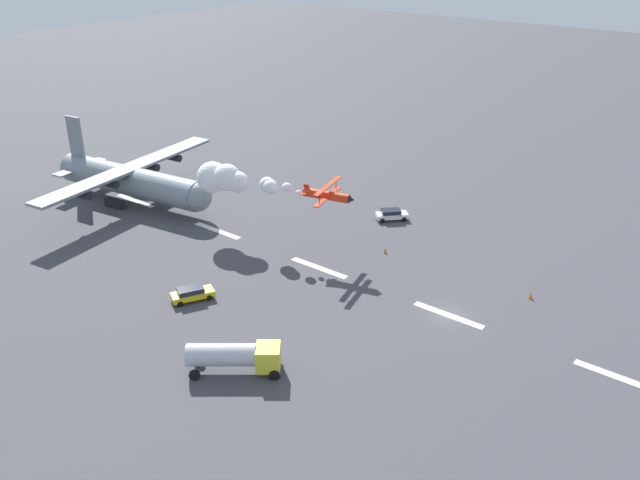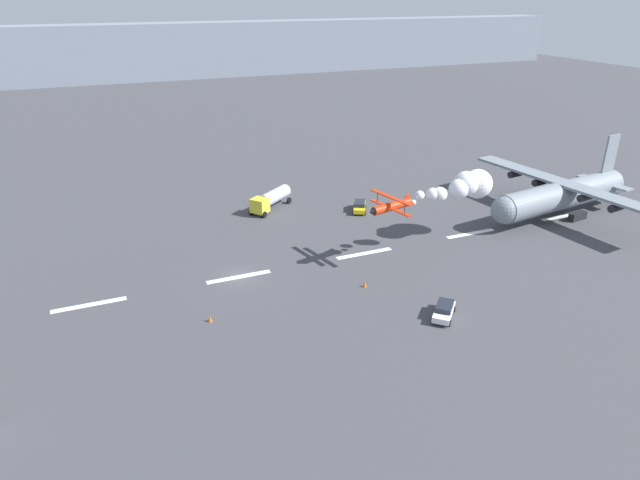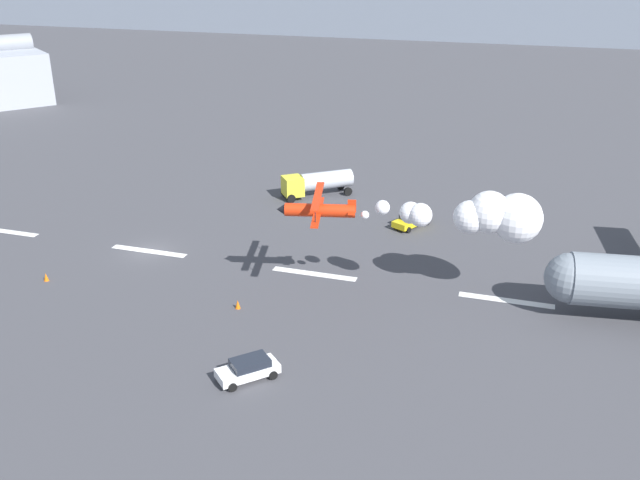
{
  "view_description": "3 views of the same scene",
  "coord_description": "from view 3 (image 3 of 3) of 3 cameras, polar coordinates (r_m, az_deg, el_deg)",
  "views": [
    {
      "loc": [
        -25.53,
        55.03,
        37.22
      ],
      "look_at": [
        17.08,
        0.0,
        3.74
      ],
      "focal_mm": 37.14,
      "sensor_mm": 36.0,
      "label": 1
    },
    {
      "loc": [
        -14.02,
        -59.4,
        32.19
      ],
      "look_at": [
        10.6,
        -0.49,
        3.34
      ],
      "focal_mm": 31.15,
      "sensor_mm": 36.0,
      "label": 2
    },
    {
      "loc": [
        35.21,
        -55.38,
        28.25
      ],
      "look_at": [
        18.92,
        -3.61,
        5.09
      ],
      "focal_mm": 39.36,
      "sensor_mm": 36.0,
      "label": 3
    }
  ],
  "objects": [
    {
      "name": "runway_stripe_6",
      "position": [
        62.17,
        14.89,
        -4.76
      ],
      "size": [
        8.0,
        0.9,
        0.01
      ],
      "primitive_type": "cube",
      "color": "white",
      "rests_on": "ground"
    },
    {
      "name": "runway_stripe_3",
      "position": [
        81.34,
        -24.25,
        0.66
      ],
      "size": [
        8.0,
        0.9,
        0.01
      ],
      "primitive_type": "cube",
      "color": "white",
      "rests_on": "ground"
    },
    {
      "name": "fuel_tanker_truck",
      "position": [
        84.1,
        -0.28,
        4.73
      ],
      "size": [
        8.19,
        7.18,
        2.9
      ],
      "color": "yellow",
      "rests_on": "ground"
    },
    {
      "name": "runway_stripe_4",
      "position": [
        71.45,
        -13.73,
        -0.88
      ],
      "size": [
        8.0,
        0.9,
        0.01
      ],
      "primitive_type": "cube",
      "color": "white",
      "rests_on": "ground"
    },
    {
      "name": "mountain_ridge_distant",
      "position": [
        233.31,
        9.21,
        18.42
      ],
      "size": [
        396.0,
        16.0,
        20.63
      ],
      "primitive_type": "cube",
      "color": "gray",
      "rests_on": "ground"
    },
    {
      "name": "runway_stripe_5",
      "position": [
        64.71,
        -0.46,
        -2.77
      ],
      "size": [
        8.0,
        0.9,
        0.01
      ],
      "primitive_type": "cube",
      "color": "white",
      "rests_on": "ground"
    },
    {
      "name": "traffic_cone_far",
      "position": [
        59.09,
        -6.71,
        -5.21
      ],
      "size": [
        0.44,
        0.44,
        0.75
      ],
      "primitive_type": "cone",
      "color": "orange",
      "rests_on": "ground"
    },
    {
      "name": "traffic_cone_near",
      "position": [
        67.96,
        -21.38,
        -2.81
      ],
      "size": [
        0.44,
        0.44,
        0.75
      ],
      "primitive_type": "cone",
      "color": "orange",
      "rests_on": "ground"
    },
    {
      "name": "stunt_biplane_red",
      "position": [
        58.62,
        12.97,
        1.97
      ],
      "size": [
        21.37,
        9.21,
        4.2
      ],
      "color": "red"
    },
    {
      "name": "followme_car_yellow",
      "position": [
        49.95,
        -5.84,
        -10.35
      ],
      "size": [
        4.32,
        4.37,
        1.52
      ],
      "color": "white",
      "rests_on": "ground"
    },
    {
      "name": "airport_staff_sedan",
      "position": [
        75.8,
        7.49,
        1.68
      ],
      "size": [
        3.74,
        4.9,
        1.52
      ],
      "color": "yellow",
      "rests_on": "ground"
    },
    {
      "name": "ground_plane",
      "position": [
        71.45,
        -13.73,
        -0.88
      ],
      "size": [
        440.0,
        440.0,
        0.0
      ],
      "primitive_type": "plane",
      "color": "#424247",
      "rests_on": "ground"
    }
  ]
}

